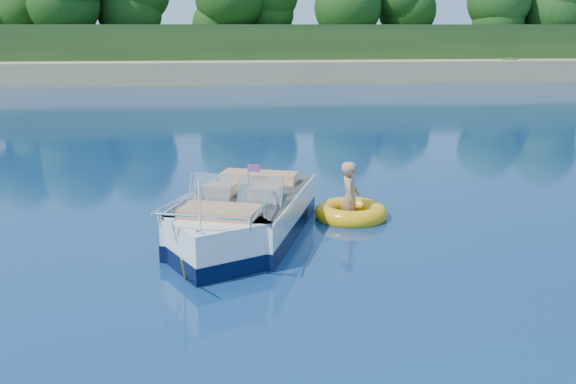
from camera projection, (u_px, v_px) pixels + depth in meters
ground at (186, 275)px, 10.31m from camera, size 160.00×160.00×0.00m
shoreline at (212, 53)px, 71.44m from camera, size 170.00×59.00×6.00m
treeline at (209, 3)px, 48.39m from camera, size 150.00×7.12×8.19m
motorboat at (241, 221)px, 11.91m from camera, size 3.08×5.36×1.85m
tow_tube at (351, 213)px, 13.34m from camera, size 1.57×1.57×0.40m
boy at (349, 217)px, 13.40m from camera, size 0.56×0.93×1.71m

